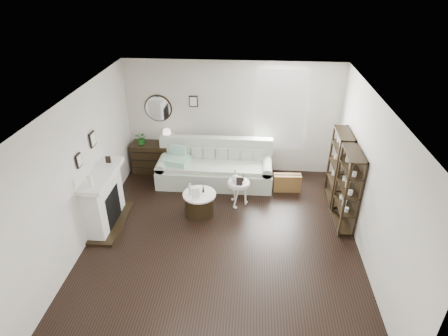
# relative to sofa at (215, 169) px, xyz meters

# --- Properties ---
(room) EXTENTS (5.50, 5.50, 5.50)m
(room) POSITION_rel_sofa_xyz_m (1.08, 0.62, 1.26)
(room) COLOR black
(room) RESTS_ON ground
(fireplace) EXTENTS (0.50, 1.40, 1.84)m
(fireplace) POSITION_rel_sofa_xyz_m (-1.97, -1.78, 0.20)
(fireplace) COLOR white
(fireplace) RESTS_ON ground
(shelf_unit_far) EXTENTS (0.30, 0.80, 1.60)m
(shelf_unit_far) POSITION_rel_sofa_xyz_m (2.68, -0.53, 0.46)
(shelf_unit_far) COLOR black
(shelf_unit_far) RESTS_ON ground
(shelf_unit_near) EXTENTS (0.30, 0.80, 1.60)m
(shelf_unit_near) POSITION_rel_sofa_xyz_m (2.68, -1.43, 0.46)
(shelf_unit_near) COLOR black
(shelf_unit_near) RESTS_ON ground
(sofa) EXTENTS (2.64, 0.91, 1.02)m
(sofa) POSITION_rel_sofa_xyz_m (0.00, 0.00, 0.00)
(sofa) COLOR #A7B09D
(sofa) RESTS_ON ground
(quilt) EXTENTS (0.63, 0.56, 0.14)m
(quilt) POSITION_rel_sofa_xyz_m (-0.86, -0.13, 0.26)
(quilt) COLOR #24855D
(quilt) RESTS_ON sofa
(suitcase) EXTENTS (0.62, 0.23, 0.41)m
(suitcase) POSITION_rel_sofa_xyz_m (1.67, -0.26, -0.14)
(suitcase) COLOR brown
(suitcase) RESTS_ON ground
(dresser) EXTENTS (1.12, 0.48, 0.75)m
(dresser) POSITION_rel_sofa_xyz_m (-1.50, 0.39, 0.04)
(dresser) COLOR black
(dresser) RESTS_ON ground
(table_lamp) EXTENTS (0.30, 0.30, 0.38)m
(table_lamp) POSITION_rel_sofa_xyz_m (-1.17, 0.39, 0.60)
(table_lamp) COLOR #EEDFC8
(table_lamp) RESTS_ON dresser
(potted_plant) EXTENTS (0.34, 0.32, 0.31)m
(potted_plant) POSITION_rel_sofa_xyz_m (-1.78, 0.34, 0.56)
(potted_plant) COLOR #195A1C
(potted_plant) RESTS_ON dresser
(drum_table) EXTENTS (0.68, 0.68, 0.47)m
(drum_table) POSITION_rel_sofa_xyz_m (-0.19, -1.28, -0.10)
(drum_table) COLOR black
(drum_table) RESTS_ON ground
(pedestal_table) EXTENTS (0.46, 0.46, 0.56)m
(pedestal_table) POSITION_rel_sofa_xyz_m (0.59, -0.90, 0.17)
(pedestal_table) COLOR white
(pedestal_table) RESTS_ON ground
(eiffel_drum) EXTENTS (0.12, 0.12, 0.20)m
(eiffel_drum) POSITION_rel_sofa_xyz_m (-0.11, -1.23, 0.23)
(eiffel_drum) COLOR black
(eiffel_drum) RESTS_ON drum_table
(bottle_drum) EXTENTS (0.07, 0.07, 0.28)m
(bottle_drum) POSITION_rel_sofa_xyz_m (-0.36, -1.35, 0.27)
(bottle_drum) COLOR silver
(bottle_drum) RESTS_ON drum_table
(card_frame_drum) EXTENTS (0.17, 0.10, 0.21)m
(card_frame_drum) POSITION_rel_sofa_xyz_m (-0.23, -1.45, 0.24)
(card_frame_drum) COLOR silver
(card_frame_drum) RESTS_ON drum_table
(eiffel_ped) EXTENTS (0.12, 0.12, 0.18)m
(eiffel_ped) POSITION_rel_sofa_xyz_m (0.68, -0.87, 0.31)
(eiffel_ped) COLOR black
(eiffel_ped) RESTS_ON pedestal_table
(flask_ped) EXTENTS (0.16, 0.16, 0.29)m
(flask_ped) POSITION_rel_sofa_xyz_m (0.51, -0.88, 0.36)
(flask_ped) COLOR silver
(flask_ped) RESTS_ON pedestal_table
(card_frame_ped) EXTENTS (0.13, 0.06, 0.17)m
(card_frame_ped) POSITION_rel_sofa_xyz_m (0.61, -1.02, 0.31)
(card_frame_ped) COLOR black
(card_frame_ped) RESTS_ON pedestal_table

